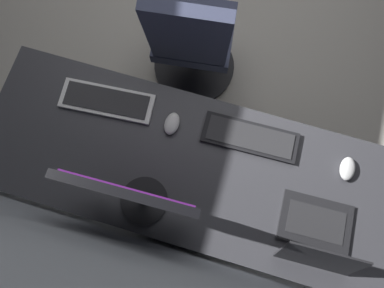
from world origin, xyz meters
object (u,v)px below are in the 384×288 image
(drawer_pedestal, at_px, (191,182))
(keyboard_main, at_px, (250,137))
(laptop_leftmost, at_px, (317,236))
(office_chair, at_px, (193,44))
(mouse_spare, at_px, (172,124))
(monitor_primary, at_px, (134,196))
(mouse_main, at_px, (347,169))
(keyboard_spare, at_px, (107,101))

(drawer_pedestal, height_order, keyboard_main, keyboard_main)
(laptop_leftmost, distance_m, office_chair, 1.19)
(laptop_leftmost, distance_m, mouse_spare, 0.76)
(monitor_primary, xyz_separation_m, mouse_main, (-0.79, -0.37, -0.23))
(monitor_primary, distance_m, laptop_leftmost, 0.74)
(keyboard_main, xyz_separation_m, keyboard_spare, (0.66, 0.02, 0.00))
(laptop_leftmost, bearing_deg, keyboard_main, -43.23)
(mouse_spare, bearing_deg, mouse_main, -178.52)
(drawer_pedestal, height_order, office_chair, office_chair)
(keyboard_main, height_order, mouse_spare, mouse_spare)
(laptop_leftmost, relative_size, keyboard_main, 0.72)
(drawer_pedestal, bearing_deg, office_chair, -74.18)
(keyboard_spare, bearing_deg, mouse_spare, 176.19)
(monitor_primary, relative_size, keyboard_spare, 1.08)
(keyboard_spare, bearing_deg, drawer_pedestal, 155.66)
(keyboard_main, xyz_separation_m, mouse_main, (-0.43, 0.02, 0.01))
(drawer_pedestal, xyz_separation_m, office_chair, (0.21, -0.75, 0.11))
(drawer_pedestal, xyz_separation_m, laptop_leftmost, (-0.55, 0.11, 0.43))
(monitor_primary, distance_m, keyboard_spare, 0.53)
(office_chair, bearing_deg, keyboard_spare, 65.93)
(monitor_primary, bearing_deg, laptop_leftmost, -175.27)
(monitor_primary, xyz_separation_m, mouse_spare, (-0.01, -0.35, -0.23))
(keyboard_spare, height_order, office_chair, office_chair)
(monitor_primary, distance_m, keyboard_main, 0.58)
(mouse_main, bearing_deg, mouse_spare, 1.48)
(laptop_leftmost, distance_m, keyboard_main, 0.48)
(office_chair, bearing_deg, mouse_spare, 97.10)
(mouse_spare, bearing_deg, laptop_leftmost, 157.34)
(monitor_primary, height_order, office_chair, monitor_primary)
(office_chair, bearing_deg, laptop_leftmost, 131.88)
(mouse_main, bearing_deg, laptop_leftmost, 75.24)
(drawer_pedestal, xyz_separation_m, keyboard_main, (-0.20, -0.22, 0.39))
(mouse_spare, bearing_deg, office_chair, -82.90)
(mouse_spare, bearing_deg, drawer_pedestal, 127.51)
(drawer_pedestal, height_order, keyboard_spare, keyboard_spare)
(keyboard_spare, bearing_deg, office_chair, -114.07)
(office_chair, bearing_deg, mouse_main, 147.32)
(drawer_pedestal, relative_size, keyboard_spare, 1.62)
(drawer_pedestal, height_order, monitor_primary, monitor_primary)
(drawer_pedestal, height_order, mouse_main, mouse_main)
(keyboard_main, relative_size, mouse_spare, 4.08)
(keyboard_spare, relative_size, mouse_main, 4.13)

